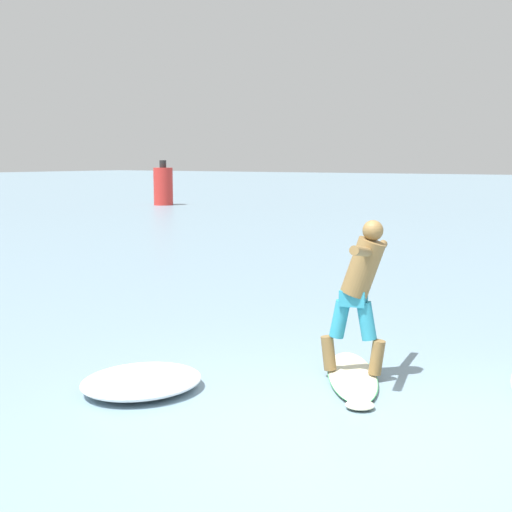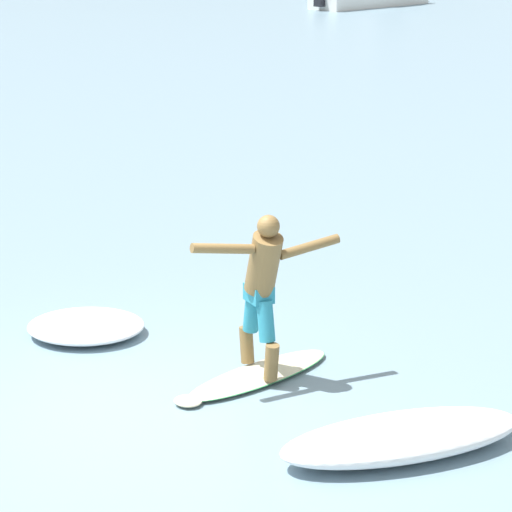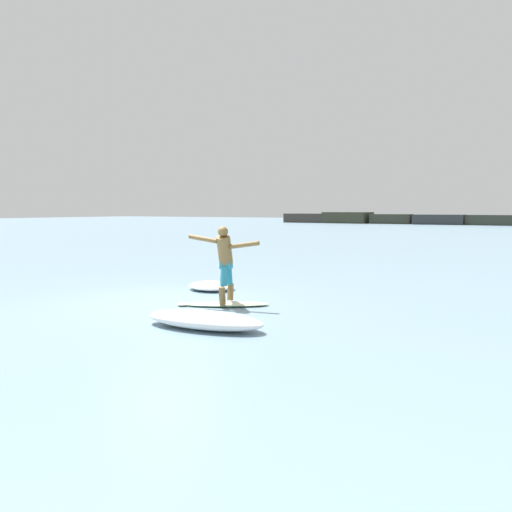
# 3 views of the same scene
# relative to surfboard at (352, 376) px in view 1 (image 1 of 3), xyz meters

# --- Properties ---
(ground_plane) EXTENTS (200.00, 200.00, 0.00)m
(ground_plane) POSITION_rel_surfboard_xyz_m (-1.20, -0.47, -0.04)
(ground_plane) COLOR gray
(surfboard) EXTENTS (1.82, 1.31, 0.21)m
(surfboard) POSITION_rel_surfboard_xyz_m (0.00, 0.00, 0.00)
(surfboard) COLOR beige
(surfboard) RESTS_ON ground
(surfer) EXTENTS (1.47, 0.71, 1.57)m
(surfer) POSITION_rel_surfboard_xyz_m (0.04, -0.05, 0.95)
(surfer) COLOR brown
(surfer) RESTS_ON surfboard
(channel_marker_buoy) EXTENTS (0.94, 0.94, 2.18)m
(channel_marker_buoy) POSITION_rel_surfboard_xyz_m (20.19, 19.97, 0.90)
(channel_marker_buoy) COLOR red
(channel_marker_buoy) RESTS_ON ground
(wave_foam_at_nose) EXTENTS (1.45, 1.35, 0.20)m
(wave_foam_at_nose) POSITION_rel_surfboard_xyz_m (-1.43, 1.56, 0.06)
(wave_foam_at_nose) COLOR white
(wave_foam_at_nose) RESTS_ON ground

